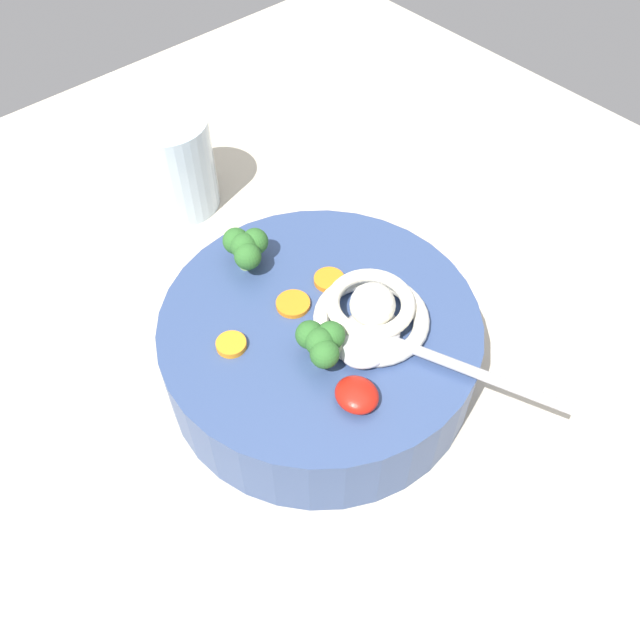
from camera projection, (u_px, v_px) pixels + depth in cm
name	position (u px, v px, depth cm)	size (l,w,h in cm)	color
table_slab	(312.00, 357.00, 59.01)	(99.19, 99.19, 3.86)	#BCB29E
soup_bowl	(320.00, 345.00, 53.21)	(24.93, 24.93, 6.57)	#334775
noodle_pile	(371.00, 312.00, 49.69)	(9.66, 9.47, 3.88)	silver
soup_spoon	(391.00, 340.00, 48.51)	(17.21, 9.63, 1.60)	#B7B7BC
chili_sauce_dollop	(357.00, 395.00, 45.65)	(3.22, 2.90, 1.45)	#B2190F
broccoli_floret_left	(321.00, 342.00, 46.86)	(4.12, 3.55, 3.26)	#7A9E60
broccoli_floret_beside_noodles	(246.00, 247.00, 52.74)	(4.23, 3.64, 3.34)	#7A9E60
carrot_slice_far	(291.00, 302.00, 51.60)	(2.67, 2.67, 0.41)	orange
carrot_slice_near_spoon	(231.00, 344.00, 48.99)	(2.27, 2.27, 0.51)	orange
carrot_slice_extra_b	(329.00, 280.00, 53.02)	(2.45, 2.45, 0.46)	orange
drinking_glass	(174.00, 164.00, 65.26)	(7.96, 7.96, 9.77)	silver
folded_napkin	(534.00, 251.00, 64.02)	(13.17, 11.97, 0.80)	white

